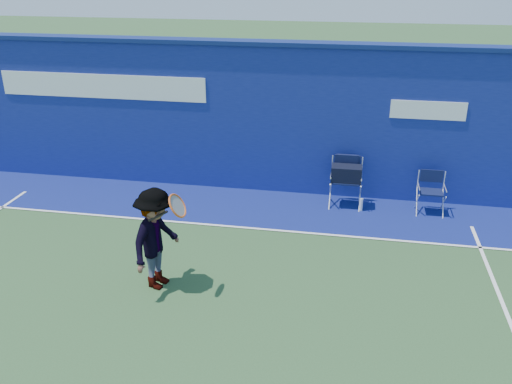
% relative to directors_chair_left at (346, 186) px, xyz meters
% --- Properties ---
extents(ground, '(80.00, 80.00, 0.00)m').
position_rel_directors_chair_left_xyz_m(ground, '(-2.16, -4.55, -0.42)').
color(ground, '#2D4E29').
rests_on(ground, ground).
extents(stadium_wall, '(24.00, 0.50, 3.08)m').
position_rel_directors_chair_left_xyz_m(stadium_wall, '(-2.17, 0.65, 1.13)').
color(stadium_wall, navy).
rests_on(stadium_wall, ground).
extents(out_of_bounds_strip, '(24.00, 1.80, 0.01)m').
position_rel_directors_chair_left_xyz_m(out_of_bounds_strip, '(-2.16, -0.45, -0.42)').
color(out_of_bounds_strip, navy).
rests_on(out_of_bounds_strip, ground).
extents(court_lines, '(24.00, 12.00, 0.01)m').
position_rel_directors_chair_left_xyz_m(court_lines, '(-2.16, -3.95, -0.41)').
color(court_lines, white).
rests_on(court_lines, out_of_bounds_strip).
extents(directors_chair_left, '(0.58, 0.54, 0.99)m').
position_rel_directors_chair_left_xyz_m(directors_chair_left, '(0.00, 0.00, 0.00)').
color(directors_chair_left, silver).
rests_on(directors_chair_left, ground).
extents(directors_chair_right, '(0.49, 0.44, 0.81)m').
position_rel_directors_chair_left_xyz_m(directors_chair_right, '(1.62, -0.05, -0.16)').
color(directors_chair_right, silver).
rests_on(directors_chair_right, ground).
extents(water_bottle, '(0.07, 0.07, 0.26)m').
position_rel_directors_chair_left_xyz_m(water_bottle, '(0.32, -0.20, -0.29)').
color(water_bottle, white).
rests_on(water_bottle, ground).
extents(tennis_player, '(0.92, 1.12, 1.57)m').
position_rel_directors_chair_left_xyz_m(tennis_player, '(-2.64, -3.42, 0.37)').
color(tennis_player, '#EA4738').
rests_on(tennis_player, ground).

